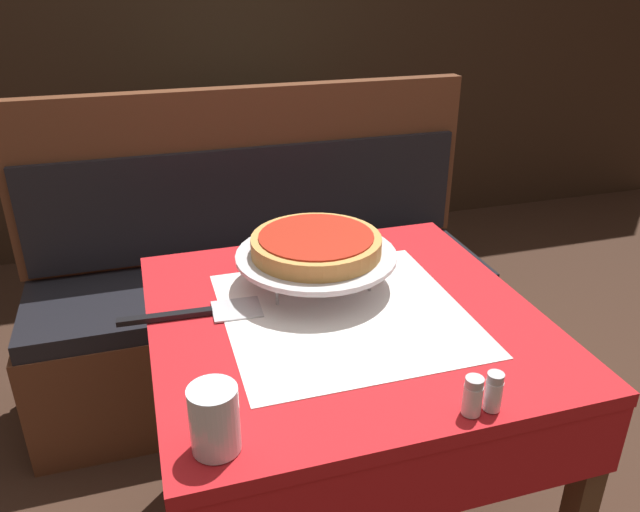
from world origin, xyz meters
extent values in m
cube|color=red|center=(0.00, 0.00, 0.74)|extent=(0.82, 0.82, 0.03)
cube|color=white|center=(0.00, 0.00, 0.76)|extent=(0.51, 0.51, 0.00)
cube|color=red|center=(0.00, 0.00, 0.65)|extent=(0.82, 0.82, 0.15)
cube|color=#4C331E|center=(-0.38, 0.38, 0.36)|extent=(0.05, 0.05, 0.73)
cube|color=#4C331E|center=(0.38, 0.38, 0.36)|extent=(0.05, 0.05, 0.73)
cube|color=#1E6B33|center=(0.15, 1.65, 0.73)|extent=(0.74, 0.74, 0.03)
cube|color=white|center=(0.15, 1.65, 0.75)|extent=(0.46, 0.46, 0.00)
cube|color=#1E6B33|center=(0.15, 1.65, 0.66)|extent=(0.73, 0.73, 0.12)
cube|color=#4C331E|center=(-0.19, 1.32, 0.36)|extent=(0.05, 0.05, 0.72)
cube|color=#4C331E|center=(0.48, 1.32, 0.36)|extent=(0.05, 0.05, 0.72)
cube|color=#4C331E|center=(-0.19, 1.98, 0.36)|extent=(0.05, 0.05, 0.72)
cube|color=#4C331E|center=(0.48, 1.98, 0.36)|extent=(0.05, 0.05, 0.72)
cube|color=brown|center=(-0.02, 0.78, 0.21)|extent=(1.58, 0.48, 0.41)
cube|color=black|center=(-0.02, 0.78, 0.44)|extent=(1.55, 0.47, 0.06)
cube|color=brown|center=(-0.02, 0.99, 0.77)|extent=(1.58, 0.06, 0.59)
cube|color=black|center=(-0.02, 0.95, 0.68)|extent=(1.52, 0.02, 0.38)
cube|color=black|center=(0.00, 2.20, 1.20)|extent=(6.00, 0.04, 2.40)
cylinder|color=#ADADB2|center=(-0.02, 0.27, 0.79)|extent=(0.01, 0.01, 0.07)
cylinder|color=#ADADB2|center=(-0.13, 0.08, 0.79)|extent=(0.01, 0.01, 0.07)
cylinder|color=#ADADB2|center=(0.09, 0.08, 0.79)|extent=(0.01, 0.01, 0.07)
cylinder|color=#ADADB2|center=(-0.02, 0.14, 0.82)|extent=(0.25, 0.25, 0.01)
cylinder|color=silver|center=(-0.02, 0.14, 0.83)|extent=(0.36, 0.36, 0.01)
cylinder|color=silver|center=(-0.02, 0.14, 0.84)|extent=(0.37, 0.37, 0.01)
cylinder|color=#C68E47|center=(-0.02, 0.14, 0.86)|extent=(0.30, 0.30, 0.04)
cylinder|color=#A82314|center=(-0.02, 0.14, 0.88)|extent=(0.26, 0.26, 0.01)
cube|color=#BCBCC1|center=(-0.22, 0.08, 0.76)|extent=(0.11, 0.09, 0.00)
cube|color=black|center=(-0.37, 0.09, 0.77)|extent=(0.20, 0.03, 0.01)
cylinder|color=silver|center=(-0.32, -0.33, 0.82)|extent=(0.08, 0.08, 0.11)
cylinder|color=silver|center=(0.10, -0.37, 0.79)|extent=(0.03, 0.03, 0.06)
cylinder|color=#B7B7BC|center=(0.10, -0.37, 0.82)|extent=(0.03, 0.03, 0.02)
cylinder|color=silver|center=(0.14, -0.37, 0.79)|extent=(0.03, 0.03, 0.06)
cylinder|color=#B7B7BC|center=(0.14, -0.37, 0.82)|extent=(0.03, 0.03, 0.02)
cube|color=black|center=(0.08, 1.72, 0.76)|extent=(0.13, 0.13, 0.03)
cylinder|color=black|center=(0.08, 1.72, 0.84)|extent=(0.01, 0.01, 0.11)
cylinder|color=white|center=(0.08, 1.76, 0.82)|extent=(0.04, 0.04, 0.09)
cylinder|color=#99194C|center=(0.05, 1.70, 0.82)|extent=(0.04, 0.04, 0.09)
cylinder|color=gold|center=(0.12, 1.70, 0.82)|extent=(0.04, 0.04, 0.09)
camera|label=1|loc=(-0.39, -1.10, 1.46)|focal=35.00mm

